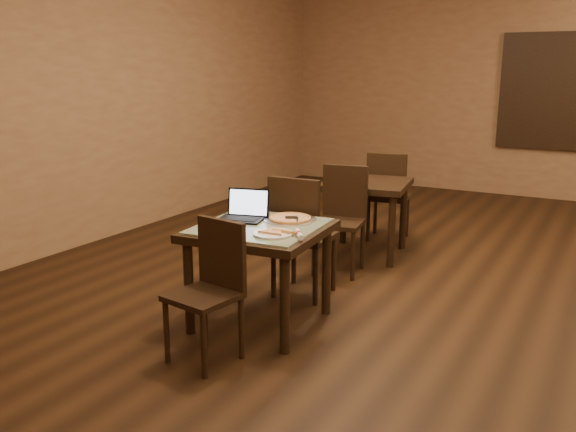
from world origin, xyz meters
The scene contains 16 objects.
ground centered at (0.00, 0.00, 0.00)m, with size 10.00×10.00×0.00m, color black.
wall_back centered at (0.00, 5.00, 1.50)m, with size 8.00×0.02×3.00m, color #8E6948.
wall_left centered at (-4.00, 0.00, 1.50)m, with size 0.02×10.00×3.00m, color #8E6948.
tiled_table centered at (-1.21, -0.90, 0.66)m, with size 0.99×0.99×0.76m.
chair_main_near centered at (-1.20, -1.52, 0.52)m, with size 0.46×0.46×0.92m.
chair_main_far centered at (-1.21, -0.29, 0.58)m, with size 0.47×0.47×1.03m.
laptop centered at (-1.41, -0.80, 0.82)m, with size 0.37×0.33×0.22m.
plate centered at (-0.99, -1.08, 0.77)m, with size 0.28×0.28×0.02m, color white.
pizza_slice centered at (-0.99, -1.08, 0.79)m, with size 0.21×0.21×0.02m, color beige, non-canonical shape.
pizza_pan centered at (-1.09, -0.66, 0.77)m, with size 0.40×0.40×0.01m, color silver.
pizza_whole centered at (-1.09, -0.66, 0.78)m, with size 0.32×0.32×0.02m.
spatula centered at (-1.07, -0.68, 0.79)m, with size 0.09×0.22×0.01m, color silver.
napkin_roll centered at (-0.81, -1.04, 0.78)m, with size 0.14×0.17×0.04m.
other_table_b centered at (-1.19, 1.12, 0.64)m, with size 0.94×0.94×0.77m.
other_table_b_chair_near centered at (-1.20, 0.54, 0.56)m, with size 0.49×0.49×0.99m.
other_table_b_chair_far centered at (-1.18, 1.69, 0.56)m, with size 0.49×0.49×0.99m.
Camera 1 is at (1.06, -4.55, 1.88)m, focal length 38.00 mm.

